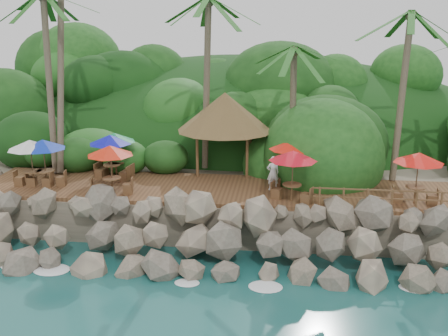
# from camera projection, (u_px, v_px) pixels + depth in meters

# --- Properties ---
(ground) EXTENTS (140.00, 140.00, 0.00)m
(ground) POSITION_uv_depth(u_px,v_px,m) (208.00, 283.00, 21.50)
(ground) COLOR #19514F
(ground) RESTS_ON ground
(land_base) EXTENTS (32.00, 25.20, 2.10)m
(land_base) POSITION_uv_depth(u_px,v_px,m) (240.00, 162.00, 36.50)
(land_base) COLOR gray
(land_base) RESTS_ON ground
(jungle_hill) EXTENTS (44.80, 28.00, 15.40)m
(jungle_hill) POSITION_uv_depth(u_px,v_px,m) (248.00, 151.00, 43.95)
(jungle_hill) COLOR #143811
(jungle_hill) RESTS_ON ground
(seawall) EXTENTS (29.00, 4.00, 2.30)m
(seawall) POSITION_uv_depth(u_px,v_px,m) (214.00, 239.00, 23.10)
(seawall) COLOR gray
(seawall) RESTS_ON ground
(terrace) EXTENTS (26.00, 5.00, 0.20)m
(terrace) POSITION_uv_depth(u_px,v_px,m) (224.00, 190.00, 26.63)
(terrace) COLOR brown
(terrace) RESTS_ON land_base
(jungle_foliage) EXTENTS (44.00, 16.00, 12.00)m
(jungle_foliage) POSITION_uv_depth(u_px,v_px,m) (239.00, 180.00, 35.83)
(jungle_foliage) COLOR #143811
(jungle_foliage) RESTS_ON ground
(foam_line) EXTENTS (25.20, 0.80, 0.06)m
(foam_line) POSITION_uv_depth(u_px,v_px,m) (209.00, 279.00, 21.78)
(foam_line) COLOR white
(foam_line) RESTS_ON ground
(palms) EXTENTS (29.28, 7.45, 14.66)m
(palms) POSITION_uv_depth(u_px,v_px,m) (245.00, 2.00, 26.62)
(palms) COLOR brown
(palms) RESTS_ON ground
(palapa) EXTENTS (5.53, 5.53, 4.60)m
(palapa) POSITION_uv_depth(u_px,v_px,m) (225.00, 112.00, 28.86)
(palapa) COLOR brown
(palapa) RESTS_ON ground
(dining_clusters) EXTENTS (21.78, 5.54, 2.53)m
(dining_clusters) POSITION_uv_depth(u_px,v_px,m) (191.00, 149.00, 26.05)
(dining_clusters) COLOR brown
(dining_clusters) RESTS_ON terrace
(railing) EXTENTS (6.10, 0.10, 1.00)m
(railing) POSITION_uv_depth(u_px,v_px,m) (380.00, 197.00, 23.34)
(railing) COLOR brown
(railing) RESTS_ON terrace
(waiter) EXTENTS (0.77, 0.63, 1.81)m
(waiter) POSITION_uv_depth(u_px,v_px,m) (273.00, 173.00, 26.11)
(waiter) COLOR white
(waiter) RESTS_ON terrace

